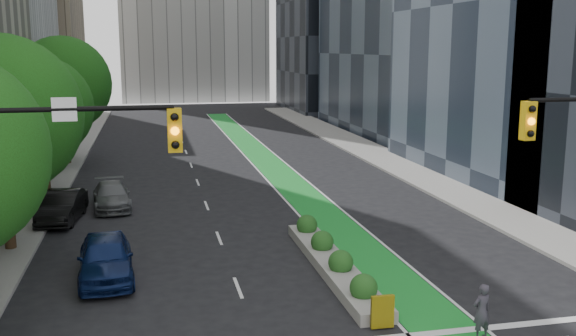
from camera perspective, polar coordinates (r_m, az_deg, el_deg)
name	(u,v)px	position (r m, az deg, el deg)	size (l,w,h in m)	color
sidewalk_left	(41,185)	(41.26, -21.13, -1.40)	(3.60, 90.00, 0.15)	gray
sidewalk_right	(409,169)	(44.19, 10.68, -0.10)	(3.60, 90.00, 0.15)	gray
bike_lane_paint	(268,162)	(46.41, -1.82, 0.51)	(2.20, 70.00, 0.01)	#1A902D
building_tan_far	(13,5)	(82.39, -23.22, 13.19)	(14.00, 16.00, 26.00)	tan
building_dark_end	(342,2)	(86.89, 4.79, 14.48)	(14.00, 18.00, 28.00)	black
tree_mid	(0,115)	(27.65, -24.23, 4.29)	(6.40, 6.40, 8.78)	black
tree_midfar	(41,108)	(37.51, -21.10, 5.00)	(5.60, 5.60, 7.76)	black
tree_far	(63,84)	(47.34, -19.37, 7.05)	(6.60, 6.60, 9.00)	black
signal_left	(0,199)	(16.13, -24.20, -2.51)	(6.14, 0.51, 7.20)	black
median_planter	(332,261)	(24.20, 3.98, -8.21)	(1.20, 10.26, 1.10)	gray
cyclist	(482,311)	(19.45, 16.84, -12.10)	(0.60, 0.39, 1.64)	#37333E
parked_car_left_near	(106,258)	(24.02, -15.91, -7.69)	(1.88, 4.68, 1.59)	#0C1B48
parked_car_left_mid	(62,206)	(32.45, -19.44, -3.24)	(1.55, 4.44, 1.46)	black
parked_car_left_far	(112,196)	(34.39, -15.41, -2.39)	(1.81, 4.46, 1.29)	#515356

